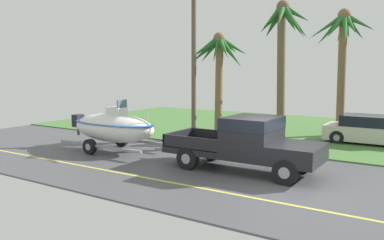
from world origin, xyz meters
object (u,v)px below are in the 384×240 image
palm_tree_near_left (219,59)px  utility_pole (194,58)px  boat_on_trailer (113,127)px  palm_tree_near_right (343,42)px  palm_tree_mid (283,35)px  parked_sedan_near (373,131)px  pickup_truck_towing (251,142)px

palm_tree_near_left → utility_pole: size_ratio=0.69×
utility_pole → boat_on_trailer: bearing=-109.8°
boat_on_trailer → utility_pole: size_ratio=0.71×
palm_tree_near_right → utility_pole: size_ratio=0.85×
palm_tree_near_left → palm_tree_mid: size_ratio=0.81×
parked_sedan_near → palm_tree_near_right: palm_tree_near_right is taller
boat_on_trailer → palm_tree_near_right: bearing=51.1°
utility_pole → parked_sedan_near: bearing=24.7°
parked_sedan_near → palm_tree_near_right: bearing=142.0°
boat_on_trailer → utility_pole: bearing=70.2°
palm_tree_near_right → utility_pole: utility_pole is taller
palm_tree_near_right → palm_tree_mid: size_ratio=0.99×
pickup_truck_towing → parked_sedan_near: (2.79, 7.72, -0.39)m
palm_tree_near_right → pickup_truck_towing: bearing=-95.8°
palm_tree_near_left → palm_tree_near_right: (5.14, 3.87, 0.90)m
boat_on_trailer → pickup_truck_towing: bearing=0.0°
palm_tree_near_left → utility_pole: bearing=-123.6°
palm_tree_near_left → boat_on_trailer: bearing=-113.1°
pickup_truck_towing → boat_on_trailer: boat_on_trailer is taller
parked_sedan_near → palm_tree_near_right: (-1.85, 1.44, 4.29)m
pickup_truck_towing → palm_tree_near_left: bearing=128.4°
pickup_truck_towing → utility_pole: size_ratio=0.72×
boat_on_trailer → palm_tree_near_right: 12.41m
parked_sedan_near → utility_pole: utility_pole is taller
pickup_truck_towing → palm_tree_near_right: (0.94, 9.17, 3.90)m
utility_pole → palm_tree_near_left: bearing=56.4°
pickup_truck_towing → palm_tree_mid: 6.90m
pickup_truck_towing → palm_tree_near_left: (-4.20, 5.30, 3.00)m
parked_sedan_near → boat_on_trailer: bearing=-140.1°
palm_tree_near_left → palm_tree_mid: bearing=3.4°
boat_on_trailer → palm_tree_near_left: size_ratio=1.04×
palm_tree_near_right → palm_tree_mid: (-1.86, -3.68, 0.17)m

